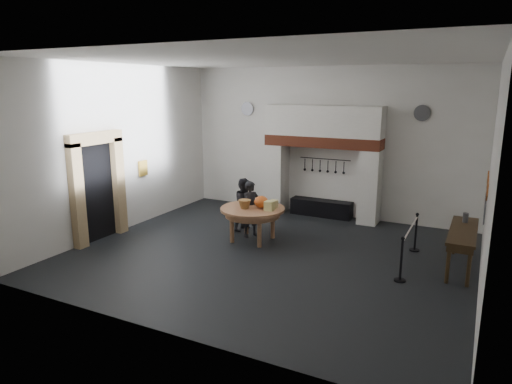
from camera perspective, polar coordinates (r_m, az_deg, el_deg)
The scene contains 39 objects.
floor at distance 11.00m, azimuth 1.75°, elevation -7.76°, with size 9.00×8.00×0.02m, color black.
ceiling at distance 10.30m, azimuth 1.92°, elevation 16.35°, with size 9.00×8.00×0.02m, color silver.
wall_back at distance 14.10m, azimuth 8.79°, elevation 6.16°, with size 9.00×0.02×4.50m, color silver.
wall_front at distance 7.07m, azimuth -12.09°, elevation -0.79°, with size 9.00×0.02×4.50m, color silver.
wall_left at distance 12.96m, azimuth -16.57°, elevation 5.17°, with size 0.02×8.00×4.50m, color silver.
wall_right at distance 9.46m, azimuth 27.35°, elevation 1.50°, with size 0.02×8.00×4.50m, color silver.
chimney_pier_left at distance 14.49m, azimuth 2.65°, elevation 1.77°, with size 0.55×0.70×2.15m, color silver.
chimney_pier_right at distance 13.58m, azimuth 14.07°, elevation 0.62°, with size 0.55×0.70×2.15m, color silver.
hearth_brick_band at distance 13.77m, azimuth 8.34°, elevation 6.26°, with size 3.50×0.72×0.32m, color #9E442B.
chimney_hood at distance 13.71m, azimuth 8.43°, elevation 8.79°, with size 3.50×0.70×0.90m, color silver.
iron_range at distance 14.22m, azimuth 8.16°, elevation -1.98°, with size 1.90×0.45×0.50m, color black.
utensil_rail at distance 14.10m, azimuth 8.62°, elevation 4.11°, with size 0.02×0.02×1.60m, color black.
door_recess at distance 12.41m, azimuth -19.32°, elevation -0.05°, with size 0.04×1.10×2.50m, color black.
door_jamb_near at distance 11.88m, azimuth -21.45°, elevation -0.54°, with size 0.22×0.30×2.60m, color tan.
door_jamb_far at distance 12.82m, azimuth -16.82°, elevation 0.76°, with size 0.22×0.30×2.60m, color tan.
door_lintel at distance 12.13m, azimuth -19.52°, elevation 6.36°, with size 0.22×1.70×0.30m, color tan.
wall_plaque at distance 13.61m, azimuth -13.94°, elevation 2.91°, with size 0.05×0.34×0.44m, color gold.
work_table at distance 11.70m, azimuth -0.43°, elevation -2.14°, with size 1.66×1.66×0.07m, color #A6744E.
pumpkin at distance 11.65m, azimuth 0.67°, elevation -1.24°, with size 0.36×0.36×0.31m, color #DF5B1F.
cheese_block_big at distance 11.41m, azimuth 1.69°, elevation -1.74°, with size 0.22×0.22×0.24m, color #E0DA86.
cheese_block_small at distance 11.68m, azimuth 2.23°, elevation -1.49°, with size 0.18×0.18×0.20m, color #EFDD8E.
wicker_basket at distance 11.61m, azimuth -1.43°, elevation -1.53°, with size 0.32×0.32×0.22m, color #A6773D.
bread_loaf at distance 12.02m, azimuth -0.09°, elevation -1.23°, with size 0.31×0.18×0.13m, color olive.
visitor_near at distance 12.04m, azimuth -0.63°, elevation -2.14°, with size 0.55×0.36×1.50m, color black.
visitor_far at distance 12.57m, azimuth -1.41°, elevation -1.56°, with size 0.72×0.56×1.47m, color black.
side_table at distance 10.83m, azimuth 24.50°, elevation -4.44°, with size 0.55×2.20×0.06m, color #382614.
pewter_jug at distance 11.37m, azimuth 24.72°, elevation -2.93°, with size 0.12×0.12×0.22m, color #4C4C51.
copper_pan_a at distance 9.71m, azimuth 26.93°, elevation -0.00°, with size 0.34×0.34×0.03m, color #C6662D.
copper_pan_b at distance 10.25m, azimuth 26.97°, elevation 0.62°, with size 0.32×0.32×0.03m, color #C6662D.
copper_pan_c at distance 10.79m, azimuth 27.00°, elevation 1.17°, with size 0.30×0.30×0.03m, color #C6662D.
copper_pan_d at distance 11.33m, azimuth 27.02°, elevation 1.68°, with size 0.28×0.28×0.03m, color #C6662D.
pewter_plate_left at distance 10.02m, azimuth 26.65°, elevation -2.56°, with size 0.40×0.40×0.03m, color #4C4C51.
pewter_plate_mid at distance 10.60m, azimuth 26.70°, elevation -1.77°, with size 0.40×0.40×0.03m, color #4C4C51.
pewter_plate_right at distance 11.18m, azimuth 26.75°, elevation -1.05°, with size 0.40×0.40×0.03m, color #4C4C51.
pewter_plate_back_left at distance 15.05m, azimuth -1.09°, elevation 10.36°, with size 0.44×0.44×0.03m, color #4C4C51.
pewter_plate_back_right at distance 13.39m, azimuth 20.05°, elevation 9.25°, with size 0.44×0.44×0.03m, color #4C4C51.
barrier_post_near at distance 9.84m, azimuth 17.70°, elevation -8.15°, with size 0.05×0.05×0.90m, color black.
barrier_post_far at distance 11.72m, azimuth 19.34°, elevation -4.86°, with size 0.05×0.05×0.90m, color black.
barrier_rope at distance 10.65m, azimuth 18.75°, elevation -4.33°, with size 0.04×0.04×2.00m, color beige.
Camera 1 is at (4.36, -9.31, 3.90)m, focal length 32.00 mm.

